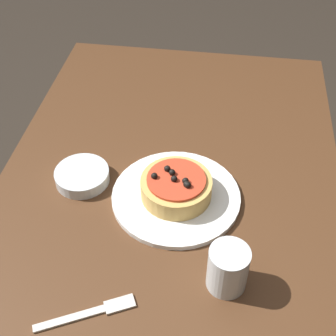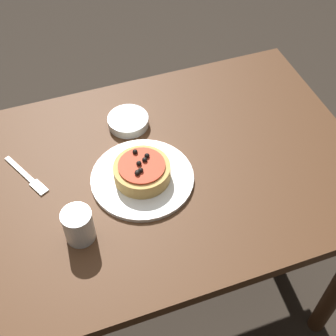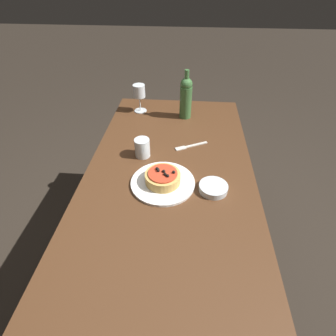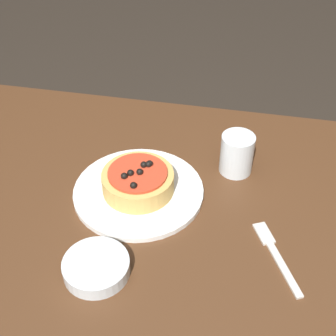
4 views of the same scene
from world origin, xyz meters
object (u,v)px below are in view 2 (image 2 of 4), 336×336
object	(u,v)px
dinner_plate	(142,178)
side_bowl	(128,121)
dining_table	(106,205)
pizza	(142,171)
water_cup	(78,226)
fork	(28,177)

from	to	relation	value
dinner_plate	side_bowl	bearing A→B (deg)	-96.32
side_bowl	dining_table	bearing A→B (deg)	56.01
pizza	water_cup	distance (m)	0.23
side_bowl	water_cup	bearing A→B (deg)	56.68
dinner_plate	pizza	size ratio (longest dim) A/B	1.83
dinner_plate	pizza	xyz separation A→B (m)	(0.00, -0.00, 0.03)
dining_table	side_bowl	distance (m)	0.26
dining_table	dinner_plate	distance (m)	0.15
dining_table	fork	world-z (taller)	fork
dining_table	side_bowl	size ratio (longest dim) A/B	12.06
fork	side_bowl	bearing A→B (deg)	82.08
pizza	water_cup	size ratio (longest dim) A/B	1.64
dining_table	side_bowl	bearing A→B (deg)	-123.99
water_cup	dinner_plate	bearing A→B (deg)	-148.75
side_bowl	dinner_plate	bearing A→B (deg)	83.68
dining_table	fork	bearing A→B (deg)	-25.19
pizza	side_bowl	bearing A→B (deg)	-96.33
dining_table	water_cup	size ratio (longest dim) A/B	15.75
dinner_plate	side_bowl	world-z (taller)	side_bowl
dinner_plate	pizza	bearing A→B (deg)	-28.61
water_cup	dining_table	bearing A→B (deg)	-122.38
side_bowl	fork	distance (m)	0.33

